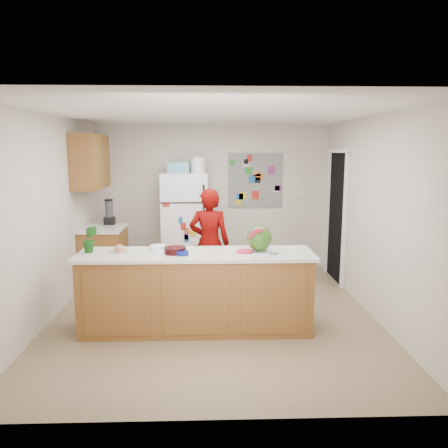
{
  "coord_description": "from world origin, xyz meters",
  "views": [
    {
      "loc": [
        -0.04,
        -5.34,
        2.07
      ],
      "look_at": [
        0.14,
        0.2,
        1.13
      ],
      "focal_mm": 35.0,
      "sensor_mm": 36.0,
      "label": 1
    }
  ],
  "objects_px": {
    "cherry_bowl": "(175,250)",
    "person": "(209,243)",
    "refrigerator": "(185,224)",
    "watermelon": "(259,238)"
  },
  "relations": [
    {
      "from": "cherry_bowl",
      "to": "person",
      "type": "bearing_deg",
      "value": 71.9
    },
    {
      "from": "refrigerator",
      "to": "cherry_bowl",
      "type": "bearing_deg",
      "value": -89.55
    },
    {
      "from": "refrigerator",
      "to": "watermelon",
      "type": "height_order",
      "value": "refrigerator"
    },
    {
      "from": "refrigerator",
      "to": "person",
      "type": "relative_size",
      "value": 1.09
    },
    {
      "from": "refrigerator",
      "to": "watermelon",
      "type": "relative_size",
      "value": 5.91
    },
    {
      "from": "watermelon",
      "to": "person",
      "type": "bearing_deg",
      "value": 116.83
    },
    {
      "from": "refrigerator",
      "to": "person",
      "type": "distance_m",
      "value": 1.3
    },
    {
      "from": "refrigerator",
      "to": "cherry_bowl",
      "type": "height_order",
      "value": "refrigerator"
    },
    {
      "from": "cherry_bowl",
      "to": "watermelon",
      "type": "bearing_deg",
      "value": 2.67
    },
    {
      "from": "watermelon",
      "to": "cherry_bowl",
      "type": "xyz_separation_m",
      "value": [
        -0.95,
        -0.04,
        -0.12
      ]
    }
  ]
}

